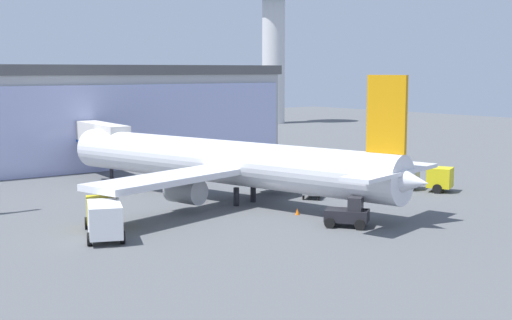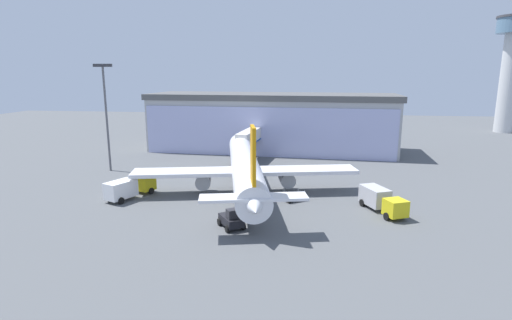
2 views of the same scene
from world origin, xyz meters
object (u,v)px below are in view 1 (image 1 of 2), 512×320
object	(u,v)px
safety_cone_wingtip	(93,221)
baggage_cart	(314,193)
fuel_truck	(411,175)
pushback_tug	(349,214)
airplane	(226,163)
safety_cone_nose	(297,212)
catering_truck	(104,216)
control_tower	(274,31)
jet_bridge	(96,135)

from	to	relation	value
safety_cone_wingtip	baggage_cart	bearing A→B (deg)	-6.44
fuel_truck	pushback_tug	size ratio (longest dim) A/B	2.03
airplane	safety_cone_nose	size ratio (longest dim) A/B	71.62
baggage_cart	safety_cone_nose	bearing A→B (deg)	0.97
pushback_tug	catering_truck	bearing A→B (deg)	26.95
fuel_truck	baggage_cart	size ratio (longest dim) A/B	2.36
control_tower	airplane	size ratio (longest dim) A/B	0.81
control_tower	airplane	bearing A→B (deg)	-133.32
catering_truck	pushback_tug	xyz separation A→B (m)	(15.71, -8.69, -0.49)
baggage_cart	pushback_tug	bearing A→B (deg)	22.93
jet_bridge	pushback_tug	size ratio (longest dim) A/B	3.91
control_tower	fuel_truck	bearing A→B (deg)	-121.92
baggage_cart	safety_cone_wingtip	bearing A→B (deg)	-41.97
control_tower	pushback_tug	world-z (taller)	control_tower
catering_truck	fuel_truck	distance (m)	32.67
control_tower	safety_cone_wingtip	distance (m)	106.46
jet_bridge	safety_cone_wingtip	bearing A→B (deg)	159.04
airplane	safety_cone_wingtip	bearing A→B (deg)	84.09
control_tower	safety_cone_nose	distance (m)	101.49
pushback_tug	safety_cone_wingtip	world-z (taller)	pushback_tug
safety_cone_nose	safety_cone_wingtip	bearing A→B (deg)	154.21
jet_bridge	baggage_cart	size ratio (longest dim) A/B	4.53
baggage_cart	safety_cone_wingtip	xyz separation A→B (m)	(-20.90, 2.36, -0.23)
control_tower	pushback_tug	size ratio (longest dim) A/B	8.58
catering_truck	pushback_tug	distance (m)	17.96
airplane	safety_cone_wingtip	size ratio (longest dim) A/B	71.62
safety_cone_nose	safety_cone_wingtip	size ratio (longest dim) A/B	1.00
airplane	catering_truck	size ratio (longest dim) A/B	5.21
safety_cone_wingtip	pushback_tug	bearing A→B (deg)	-41.11
jet_bridge	safety_cone_nose	xyz separation A→B (m)	(2.93, -29.48, -4.35)
baggage_cart	pushback_tug	world-z (taller)	pushback_tug
airplane	safety_cone_nose	distance (m)	9.17
fuel_truck	pushback_tug	distance (m)	18.60
fuel_truck	safety_cone_nose	world-z (taller)	fuel_truck
jet_bridge	baggage_cart	bearing A→B (deg)	-153.05
catering_truck	fuel_truck	world-z (taller)	same
safety_cone_nose	safety_cone_wingtip	distance (m)	16.19
pushback_tug	airplane	bearing A→B (deg)	-30.90
fuel_truck	safety_cone_wingtip	world-z (taller)	fuel_truck
control_tower	pushback_tug	bearing A→B (deg)	-127.63
fuel_truck	safety_cone_wingtip	xyz separation A→B (m)	(-31.50, 5.06, -1.19)
airplane	fuel_truck	world-z (taller)	airplane
jet_bridge	fuel_truck	bearing A→B (deg)	-137.69
control_tower	catering_truck	bearing A→B (deg)	-137.07
airplane	safety_cone_nose	bearing A→B (deg)	173.29
control_tower	safety_cone_wingtip	xyz separation A→B (m)	(-78.04, -69.66, -19.74)
safety_cone_nose	fuel_truck	bearing A→B (deg)	6.67
jet_bridge	safety_cone_wingtip	world-z (taller)	jet_bridge
jet_bridge	fuel_truck	size ratio (longest dim) A/B	1.92
control_tower	fuel_truck	xyz separation A→B (m)	(-46.54, -74.72, -18.54)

